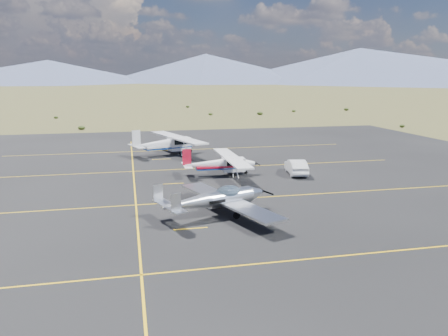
{
  "coord_description": "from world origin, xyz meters",
  "views": [
    {
      "loc": [
        -6.28,
        -27.43,
        8.73
      ],
      "look_at": [
        0.95,
        5.35,
        1.6
      ],
      "focal_mm": 35.0,
      "sensor_mm": 36.0,
      "label": 1
    }
  ],
  "objects_px": {
    "aircraft_plain": "(168,143)",
    "sedan": "(296,167)",
    "aircraft_cessna": "(221,163)",
    "aircraft_low_wing": "(218,199)"
  },
  "relations": [
    {
      "from": "aircraft_cessna",
      "to": "sedan",
      "type": "bearing_deg",
      "value": -7.84
    },
    {
      "from": "aircraft_cessna",
      "to": "aircraft_plain",
      "type": "xyz_separation_m",
      "value": [
        -3.63,
        11.38,
        0.23
      ]
    },
    {
      "from": "aircraft_cessna",
      "to": "sedan",
      "type": "xyz_separation_m",
      "value": [
        6.76,
        -0.91,
        -0.42
      ]
    },
    {
      "from": "aircraft_cessna",
      "to": "aircraft_plain",
      "type": "bearing_deg",
      "value": 107.53
    },
    {
      "from": "aircraft_cessna",
      "to": "aircraft_plain",
      "type": "distance_m",
      "value": 11.95
    },
    {
      "from": "aircraft_plain",
      "to": "aircraft_cessna",
      "type": "bearing_deg",
      "value": -90.79
    },
    {
      "from": "aircraft_plain",
      "to": "sedan",
      "type": "relative_size",
      "value": 2.85
    },
    {
      "from": "aircraft_cessna",
      "to": "sedan",
      "type": "relative_size",
      "value": 2.38
    },
    {
      "from": "aircraft_cessna",
      "to": "aircraft_low_wing",
      "type": "bearing_deg",
      "value": -103.04
    },
    {
      "from": "sedan",
      "to": "aircraft_cessna",
      "type": "bearing_deg",
      "value": 2.08
    }
  ]
}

